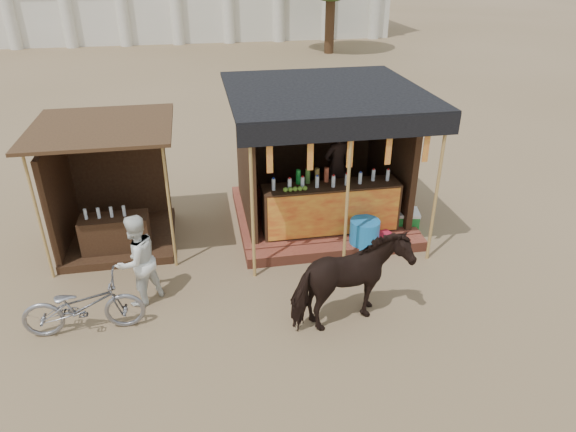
# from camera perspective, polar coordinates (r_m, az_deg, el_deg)

# --- Properties ---
(ground) EXTENTS (120.00, 120.00, 0.00)m
(ground) POSITION_cam_1_polar(r_m,az_deg,el_deg) (7.89, 2.15, -12.48)
(ground) COLOR #846B4C
(ground) RESTS_ON ground
(main_stall) EXTENTS (3.60, 3.61, 2.78)m
(main_stall) POSITION_cam_1_polar(r_m,az_deg,el_deg) (10.37, 3.81, 4.56)
(main_stall) COLOR brown
(main_stall) RESTS_ON ground
(secondary_stall) EXTENTS (2.40, 2.40, 2.38)m
(secondary_stall) POSITION_cam_1_polar(r_m,az_deg,el_deg) (10.21, -19.53, 1.46)
(secondary_stall) COLOR #382414
(secondary_stall) RESTS_ON ground
(cow) EXTENTS (1.91, 1.26, 1.48)m
(cow) POSITION_cam_1_polar(r_m,az_deg,el_deg) (7.60, 6.92, -7.42)
(cow) COLOR black
(cow) RESTS_ON ground
(motorbike) EXTENTS (1.74, 0.63, 0.91)m
(motorbike) POSITION_cam_1_polar(r_m,az_deg,el_deg) (8.16, -21.82, -9.23)
(motorbike) COLOR gray
(motorbike) RESTS_ON ground
(bystander) EXTENTS (0.94, 0.93, 1.53)m
(bystander) POSITION_cam_1_polar(r_m,az_deg,el_deg) (8.35, -16.43, -4.76)
(bystander) COLOR silver
(bystander) RESTS_ON ground
(blue_barrel) EXTENTS (0.70, 0.70, 0.65)m
(blue_barrel) POSITION_cam_1_polar(r_m,az_deg,el_deg) (9.65, 8.46, -2.23)
(blue_barrel) COLOR #1A78C7
(blue_barrel) RESTS_ON ground
(red_crate) EXTENTS (0.53, 0.54, 0.28)m
(red_crate) POSITION_cam_1_polar(r_m,az_deg,el_deg) (9.86, 10.55, -2.94)
(red_crate) COLOR #AC1C36
(red_crate) RESTS_ON ground
(cooler) EXTENTS (0.72, 0.56, 0.46)m
(cooler) POSITION_cam_1_polar(r_m,az_deg,el_deg) (10.51, 12.51, -0.55)
(cooler) COLOR #1B7D2E
(cooler) RESTS_ON ground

